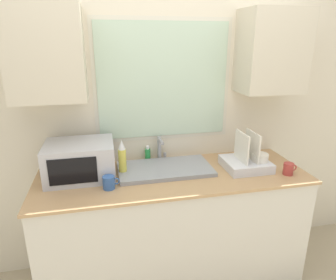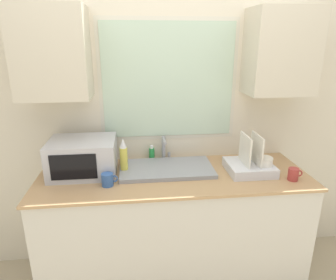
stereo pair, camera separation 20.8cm
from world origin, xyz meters
The scene contains 10 objects.
countertop centered at (0.00, 0.34, 0.46)m, with size 1.98×0.71×0.93m.
wall_back centered at (0.00, 0.67, 1.38)m, with size 6.00×0.38×2.60m.
sink_basin centered at (-0.05, 0.41, 0.94)m, with size 0.70×0.38×0.03m.
faucet centered at (-0.04, 0.61, 1.04)m, with size 0.08×0.15×0.20m.
microwave centered at (-0.66, 0.44, 1.06)m, with size 0.47×0.38×0.26m.
dish_rack centered at (0.58, 0.32, 0.99)m, with size 0.33×0.31×0.29m.
spray_bottle centered at (-0.36, 0.40, 1.06)m, with size 0.06×0.06×0.27m.
soap_bottle centered at (-0.14, 0.63, 0.98)m, with size 0.04×0.04×0.13m.
mug_near_sink centered at (-0.47, 0.21, 0.97)m, with size 0.11×0.08×0.09m.
mug_by_rack centered at (0.83, 0.15, 0.97)m, with size 0.11×0.07×0.09m.
Camera 1 is at (-0.47, -1.63, 1.87)m, focal length 32.00 mm.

